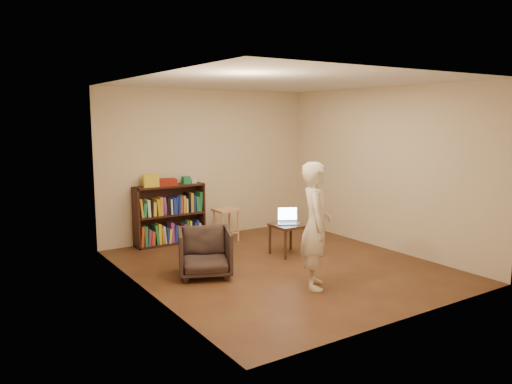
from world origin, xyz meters
TOP-DOWN VIEW (x-y plane):
  - floor at (0.00, 0.00)m, footprint 4.50×4.50m
  - ceiling at (0.00, 0.00)m, footprint 4.50×4.50m
  - wall_back at (0.00, 2.25)m, footprint 4.00×0.00m
  - wall_left at (-2.00, 0.00)m, footprint 0.00×4.50m
  - wall_right at (2.00, 0.00)m, footprint 0.00×4.50m
  - bookshelf at (-0.82, 2.09)m, footprint 1.20×0.30m
  - box_yellow at (-1.14, 2.06)m, footprint 0.27×0.22m
  - red_cloth at (-0.88, 2.07)m, footprint 0.37×0.30m
  - box_green at (-0.50, 2.09)m, footprint 0.14×0.14m
  - box_white at (-0.37, 2.10)m, footprint 0.11×0.11m
  - stool at (0.08, 1.74)m, footprint 0.39×0.39m
  - armchair at (-1.12, 0.21)m, footprint 0.91×0.92m
  - side_table at (0.45, 0.44)m, footprint 0.47×0.47m
  - laptop at (0.50, 0.51)m, footprint 0.41×0.38m
  - person at (-0.17, -0.95)m, footprint 0.65×0.69m

SIDE VIEW (x-z plane):
  - floor at x=0.00m, z-range 0.00..0.00m
  - armchair at x=-1.12m, z-range 0.00..0.65m
  - side_table at x=0.45m, z-range 0.16..0.64m
  - bookshelf at x=-0.82m, z-range -0.06..0.94m
  - stool at x=0.08m, z-range 0.17..0.73m
  - laptop at x=0.50m, z-range 0.42..0.67m
  - person at x=-0.17m, z-range 0.00..1.59m
  - box_white at x=-0.37m, z-range 1.00..1.08m
  - red_cloth at x=-0.88m, z-range 1.00..1.11m
  - box_green at x=-0.50m, z-range 1.00..1.13m
  - box_yellow at x=-1.14m, z-range 1.00..1.20m
  - wall_back at x=0.00m, z-range -0.70..3.30m
  - wall_left at x=-2.00m, z-range -0.95..3.55m
  - wall_right at x=2.00m, z-range -0.95..3.55m
  - ceiling at x=0.00m, z-range 2.60..2.60m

